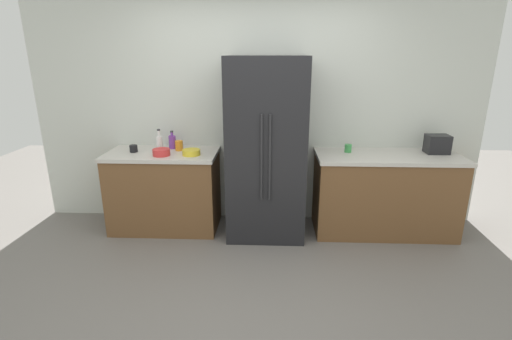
{
  "coord_description": "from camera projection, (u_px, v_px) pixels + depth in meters",
  "views": [
    {
      "loc": [
        0.18,
        -2.6,
        1.91
      ],
      "look_at": [
        0.05,
        0.39,
        0.98
      ],
      "focal_mm": 26.24,
      "sensor_mm": 36.0,
      "label": 1
    }
  ],
  "objects": [
    {
      "name": "toaster",
      "position": [
        437.0,
        144.0,
        3.99
      ],
      "size": [
        0.23,
        0.18,
        0.2
      ],
      "primitive_type": "cube",
      "color": "black",
      "rests_on": "counter_right"
    },
    {
      "name": "cup_b",
      "position": [
        179.0,
        146.0,
        4.11
      ],
      "size": [
        0.08,
        0.08,
        0.11
      ],
      "primitive_type": "cylinder",
      "color": "orange",
      "rests_on": "counter_left"
    },
    {
      "name": "refrigerator",
      "position": [
        266.0,
        149.0,
        3.94
      ],
      "size": [
        0.81,
        0.73,
        1.89
      ],
      "color": "black",
      "rests_on": "ground_plane"
    },
    {
      "name": "bottle_a",
      "position": [
        172.0,
        142.0,
        4.19
      ],
      "size": [
        0.08,
        0.08,
        0.2
      ],
      "color": "purple",
      "rests_on": "counter_left"
    },
    {
      "name": "bowl_b",
      "position": [
        191.0,
        152.0,
        3.93
      ],
      "size": [
        0.19,
        0.19,
        0.06
      ],
      "primitive_type": "cylinder",
      "color": "yellow",
      "rests_on": "counter_left"
    },
    {
      "name": "bowl_a",
      "position": [
        161.0,
        152.0,
        3.92
      ],
      "size": [
        0.18,
        0.18,
        0.07
      ],
      "primitive_type": "cylinder",
      "color": "red",
      "rests_on": "counter_left"
    },
    {
      "name": "counter_right",
      "position": [
        384.0,
        193.0,
        4.09
      ],
      "size": [
        1.52,
        0.65,
        0.88
      ],
      "color": "brown",
      "rests_on": "ground_plane"
    },
    {
      "name": "cup_c",
      "position": [
        134.0,
        149.0,
        4.05
      ],
      "size": [
        0.08,
        0.08,
        0.08
      ],
      "primitive_type": "cylinder",
      "color": "black",
      "rests_on": "counter_left"
    },
    {
      "name": "bottle_b",
      "position": [
        159.0,
        143.0,
        4.06
      ],
      "size": [
        0.07,
        0.07,
        0.25
      ],
      "color": "white",
      "rests_on": "counter_left"
    },
    {
      "name": "kitchen_back_panel",
      "position": [
        257.0,
        87.0,
        4.17
      ],
      "size": [
        5.06,
        0.1,
        3.1
      ],
      "primitive_type": "cube",
      "color": "silver",
      "rests_on": "ground_plane"
    },
    {
      "name": "cup_a",
      "position": [
        348.0,
        148.0,
        4.04
      ],
      "size": [
        0.07,
        0.07,
        0.09
      ],
      "primitive_type": "cylinder",
      "color": "green",
      "rests_on": "counter_right"
    },
    {
      "name": "counter_left",
      "position": [
        165.0,
        190.0,
        4.19
      ],
      "size": [
        1.2,
        0.65,
        0.88
      ],
      "color": "brown",
      "rests_on": "ground_plane"
    },
    {
      "name": "ground_plane",
      "position": [
        248.0,
        298.0,
        3.06
      ],
      "size": [
        10.13,
        10.13,
        0.0
      ],
      "primitive_type": "plane",
      "color": "slate"
    }
  ]
}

